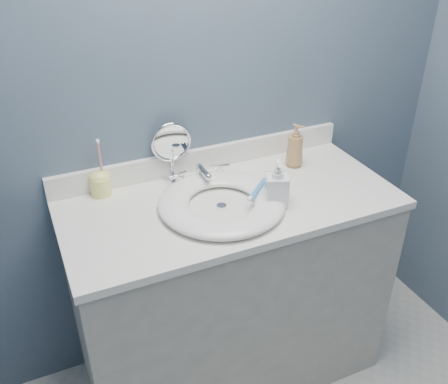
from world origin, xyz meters
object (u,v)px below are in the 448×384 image
toothbrush_holder (100,182)px  soap_bottle_amber (295,146)px  soap_bottle_clear (277,183)px  makeup_mirror (171,149)px

toothbrush_holder → soap_bottle_amber: bearing=-7.1°
soap_bottle_clear → toothbrush_holder: bearing=172.2°
makeup_mirror → soap_bottle_clear: bearing=-49.0°
soap_bottle_amber → soap_bottle_clear: bearing=-165.6°
makeup_mirror → toothbrush_holder: (-0.28, -0.01, -0.08)m
soap_bottle_clear → toothbrush_holder: size_ratio=0.79×
soap_bottle_clear → makeup_mirror: bearing=151.9°
makeup_mirror → soap_bottle_clear: (0.27, -0.33, -0.04)m
soap_bottle_amber → soap_bottle_clear: size_ratio=1.04×
makeup_mirror → soap_bottle_amber: 0.50m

